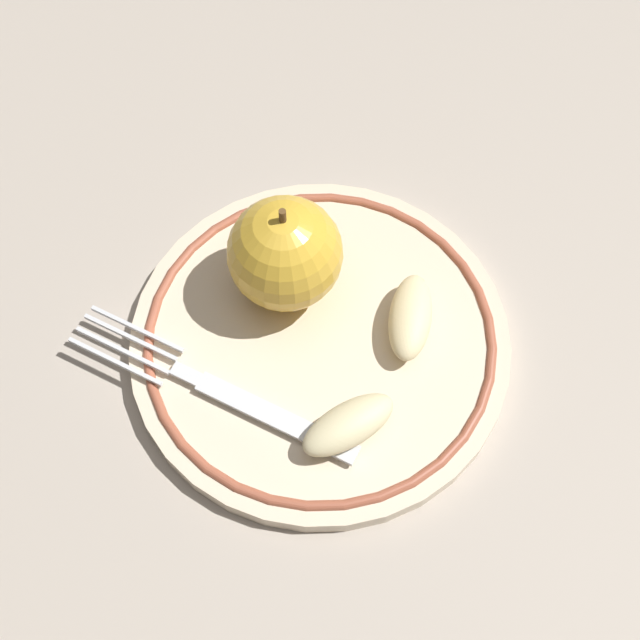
{
  "coord_description": "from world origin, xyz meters",
  "views": [
    {
      "loc": [
        -0.23,
        -0.03,
        0.49
      ],
      "look_at": [
        0.01,
        -0.01,
        0.04
      ],
      "focal_mm": 50.0,
      "sensor_mm": 36.0,
      "label": 1
    }
  ],
  "objects_px": {
    "plate": "(320,341)",
    "apple_red_whole": "(285,253)",
    "apple_slice_back": "(348,425)",
    "fork": "(222,391)",
    "apple_slice_front": "(410,317)"
  },
  "relations": [
    {
      "from": "apple_slice_back",
      "to": "fork",
      "type": "bearing_deg",
      "value": 130.1
    },
    {
      "from": "apple_slice_front",
      "to": "fork",
      "type": "height_order",
      "value": "apple_slice_front"
    },
    {
      "from": "fork",
      "to": "apple_red_whole",
      "type": "bearing_deg",
      "value": -89.47
    },
    {
      "from": "plate",
      "to": "apple_slice_back",
      "type": "relative_size",
      "value": 3.96
    },
    {
      "from": "apple_slice_back",
      "to": "fork",
      "type": "relative_size",
      "value": 0.33
    },
    {
      "from": "plate",
      "to": "fork",
      "type": "relative_size",
      "value": 1.3
    },
    {
      "from": "fork",
      "to": "apple_slice_front",
      "type": "bearing_deg",
      "value": -131.08
    },
    {
      "from": "apple_slice_front",
      "to": "apple_slice_back",
      "type": "height_order",
      "value": "same"
    },
    {
      "from": "apple_slice_front",
      "to": "fork",
      "type": "relative_size",
      "value": 0.33
    },
    {
      "from": "apple_red_whole",
      "to": "apple_slice_front",
      "type": "distance_m",
      "value": 0.08
    },
    {
      "from": "plate",
      "to": "apple_red_whole",
      "type": "xyz_separation_m",
      "value": [
        0.03,
        0.02,
        0.04
      ]
    },
    {
      "from": "apple_red_whole",
      "to": "apple_slice_back",
      "type": "xyz_separation_m",
      "value": [
        -0.09,
        -0.04,
        -0.02
      ]
    },
    {
      "from": "fork",
      "to": "plate",
      "type": "bearing_deg",
      "value": -120.2
    },
    {
      "from": "apple_red_whole",
      "to": "fork",
      "type": "xyz_separation_m",
      "value": [
        -0.07,
        0.03,
        -0.03
      ]
    },
    {
      "from": "apple_red_whole",
      "to": "fork",
      "type": "distance_m",
      "value": 0.09
    }
  ]
}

